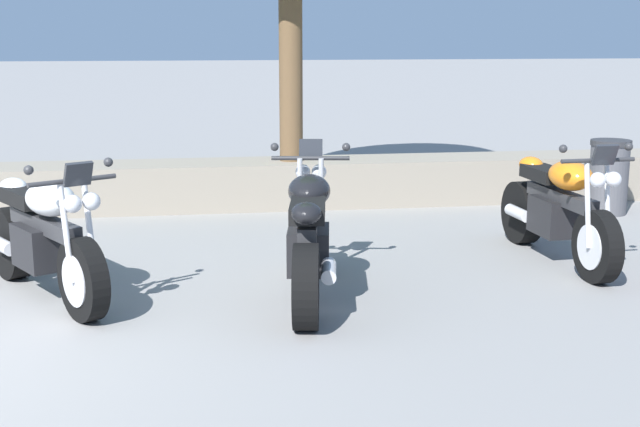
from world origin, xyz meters
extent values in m
cube|color=gray|center=(0.00, 4.80, 0.28)|extent=(36.00, 0.80, 0.55)
cylinder|color=black|center=(1.40, 0.75, 0.31)|extent=(0.44, 0.60, 0.62)
cylinder|color=black|center=(0.67, 1.99, 0.31)|extent=(0.47, 0.63, 0.62)
cylinder|color=silver|center=(1.40, 0.75, 0.31)|extent=(0.33, 0.41, 0.38)
cube|color=black|center=(1.01, 1.41, 0.41)|extent=(0.52, 0.58, 0.34)
cube|color=#2D2D30|center=(1.06, 1.33, 0.61)|extent=(0.68, 1.02, 0.12)
ellipsoid|color=white|center=(1.14, 1.20, 0.83)|extent=(0.56, 0.62, 0.26)
cube|color=black|center=(0.89, 1.61, 0.77)|extent=(0.51, 0.61, 0.12)
ellipsoid|color=white|center=(0.74, 1.87, 0.81)|extent=(0.33, 0.35, 0.16)
cylinder|color=#2D2D30|center=(1.36, 0.82, 1.03)|extent=(0.59, 0.37, 0.04)
sphere|color=silver|center=(1.49, 0.73, 0.89)|extent=(0.13, 0.13, 0.13)
sphere|color=silver|center=(1.37, 0.66, 0.89)|extent=(0.13, 0.13, 0.13)
cube|color=#26282D|center=(1.41, 0.73, 1.09)|extent=(0.22, 0.18, 0.18)
cylinder|color=silver|center=(0.65, 1.70, 0.36)|extent=(0.29, 0.38, 0.11)
cylinder|color=silver|center=(1.46, 0.83, 0.67)|extent=(0.12, 0.16, 0.73)
cylinder|color=silver|center=(1.30, 0.74, 0.67)|extent=(0.12, 0.16, 0.73)
sphere|color=#2D2D30|center=(1.60, 1.01, 1.13)|extent=(0.07, 0.07, 0.07)
sphere|color=#2D2D30|center=(1.08, 0.70, 1.13)|extent=(0.07, 0.07, 0.07)
cylinder|color=black|center=(3.22, 1.75, 0.31)|extent=(0.24, 0.63, 0.62)
cylinder|color=black|center=(2.98, 0.33, 0.31)|extent=(0.28, 0.64, 0.62)
cylinder|color=silver|center=(3.22, 1.75, 0.31)|extent=(0.22, 0.41, 0.38)
cube|color=black|center=(3.09, 0.99, 0.41)|extent=(0.39, 0.53, 0.34)
cube|color=#2D2D30|center=(3.11, 1.09, 0.61)|extent=(0.32, 1.11, 0.12)
ellipsoid|color=black|center=(3.13, 1.24, 0.83)|extent=(0.42, 0.57, 0.26)
cube|color=black|center=(3.05, 0.76, 0.77)|extent=(0.35, 0.59, 0.12)
ellipsoid|color=black|center=(3.00, 0.47, 0.81)|extent=(0.26, 0.31, 0.16)
cylinder|color=#2D2D30|center=(3.20, 1.67, 1.03)|extent=(0.66, 0.14, 0.04)
sphere|color=silver|center=(3.16, 1.82, 0.89)|extent=(0.13, 0.13, 0.13)
sphere|color=silver|center=(3.30, 1.80, 0.89)|extent=(0.13, 0.13, 0.13)
cube|color=#26282D|center=(3.22, 1.77, 1.09)|extent=(0.21, 0.13, 0.18)
cylinder|color=silver|center=(3.18, 0.54, 0.36)|extent=(0.17, 0.39, 0.11)
cylinder|color=silver|center=(3.12, 1.72, 0.67)|extent=(0.07, 0.17, 0.73)
cylinder|color=silver|center=(3.30, 1.70, 0.67)|extent=(0.07, 0.17, 0.73)
sphere|color=#2D2D30|center=(2.90, 1.68, 1.13)|extent=(0.07, 0.07, 0.07)
sphere|color=#2D2D30|center=(3.49, 1.58, 1.13)|extent=(0.07, 0.07, 0.07)
cylinder|color=black|center=(5.55, 1.11, 0.31)|extent=(0.18, 0.63, 0.62)
cylinder|color=black|center=(5.46, 2.55, 0.31)|extent=(0.22, 0.63, 0.62)
cylinder|color=silver|center=(5.55, 1.11, 0.31)|extent=(0.18, 0.39, 0.38)
cube|color=black|center=(5.50, 1.88, 0.41)|extent=(0.35, 0.50, 0.34)
cube|color=#2D2D30|center=(5.51, 1.78, 0.61)|extent=(0.21, 1.11, 0.12)
ellipsoid|color=orange|center=(5.52, 1.63, 0.83)|extent=(0.37, 0.54, 0.26)
cube|color=black|center=(5.49, 2.11, 0.77)|extent=(0.30, 0.58, 0.12)
ellipsoid|color=orange|center=(5.47, 2.41, 0.81)|extent=(0.24, 0.29, 0.16)
cylinder|color=#2D2D30|center=(5.55, 1.19, 1.03)|extent=(0.66, 0.08, 0.04)
sphere|color=silver|center=(5.63, 1.06, 0.89)|extent=(0.13, 0.13, 0.13)
sphere|color=silver|center=(5.49, 1.05, 0.89)|extent=(0.13, 0.13, 0.13)
cube|color=#26282D|center=(5.55, 1.09, 1.09)|extent=(0.21, 0.11, 0.18)
cylinder|color=silver|center=(5.32, 2.30, 0.36)|extent=(0.13, 0.39, 0.11)
cylinder|color=silver|center=(5.64, 1.16, 0.67)|extent=(0.05, 0.17, 0.73)
cylinder|color=silver|center=(5.46, 1.15, 0.67)|extent=(0.05, 0.17, 0.73)
sphere|color=#2D2D30|center=(5.84, 1.25, 1.13)|extent=(0.07, 0.07, 0.07)
sphere|color=#2D2D30|center=(5.25, 1.21, 1.13)|extent=(0.07, 0.07, 0.07)
cylinder|color=brown|center=(3.41, 4.80, 1.79)|extent=(0.28, 0.28, 2.48)
cylinder|color=#4C4C51|center=(6.98, 3.76, 0.40)|extent=(0.44, 0.44, 0.80)
cylinder|color=#2D2D30|center=(6.98, 3.76, 0.83)|extent=(0.46, 0.46, 0.06)
camera|label=1|loc=(2.21, -5.47, 2.07)|focal=48.40mm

